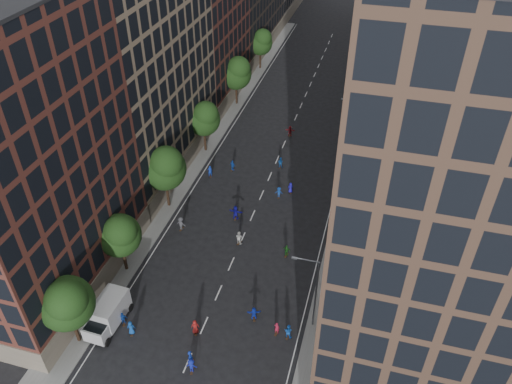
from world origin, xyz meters
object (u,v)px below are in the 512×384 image
at_px(streetlamp_far, 354,124).
at_px(skater_1, 190,357).
at_px(streetlamp_near, 314,290).
at_px(cargo_van, 108,314).
at_px(skater_0, 131,328).
at_px(skater_2, 288,331).

bearing_deg(streetlamp_far, skater_1, -103.98).
relative_size(streetlamp_near, cargo_van, 1.62).
xyz_separation_m(streetlamp_near, skater_1, (-10.06, -7.38, -4.31)).
relative_size(skater_0, skater_1, 0.96).
bearing_deg(skater_2, streetlamp_far, -86.27).
bearing_deg(streetlamp_near, skater_2, -132.59).
relative_size(streetlamp_near, skater_1, 5.29).
height_order(streetlamp_near, skater_2, streetlamp_near).
distance_m(skater_1, skater_2, 9.78).
bearing_deg(skater_2, skater_1, 39.91).
bearing_deg(streetlamp_far, streetlamp_near, -90.00).
height_order(streetlamp_far, skater_2, streetlamp_far).
bearing_deg(streetlamp_far, skater_2, -93.05).
bearing_deg(streetlamp_far, cargo_van, -117.15).
relative_size(streetlamp_far, skater_1, 5.29).
xyz_separation_m(streetlamp_near, cargo_van, (-19.66, -5.34, -3.63)).
height_order(cargo_van, skater_1, cargo_van).
distance_m(streetlamp_near, streetlamp_far, 33.00).
xyz_separation_m(streetlamp_far, skater_0, (-16.95, -38.82, -4.34)).
distance_m(skater_0, skater_2, 15.55).
distance_m(streetlamp_near, skater_1, 13.19).
bearing_deg(cargo_van, streetlamp_far, 65.11).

